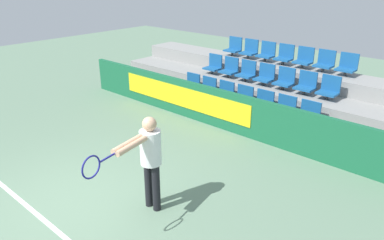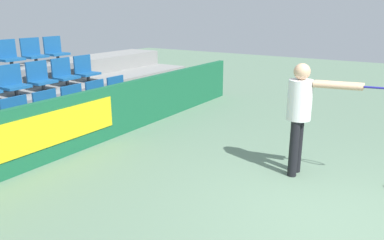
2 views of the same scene
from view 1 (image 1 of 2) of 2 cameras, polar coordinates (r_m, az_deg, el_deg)
name	(u,v)px [view 1 (image 1 of 2)]	position (r m, az deg, el deg)	size (l,w,h in m)	color
ground_plane	(71,206)	(6.81, -17.98, -12.33)	(30.00, 30.00, 0.00)	slate
court_baseline	(43,219)	(6.63, -21.76, -13.88)	(5.65, 0.08, 0.01)	white
barrier_wall	(225,110)	(9.19, 5.05, 1.49)	(10.26, 0.14, 0.99)	#19603D
bleacher_tier_front	(240,116)	(9.72, 7.27, 0.66)	(9.86, 1.00, 0.39)	gray
bleacher_tier_middle	(261,99)	(10.45, 10.46, 3.13)	(9.86, 1.00, 0.77)	gray
bleacher_tier_back	(280,85)	(11.22, 13.25, 5.27)	(9.86, 1.00, 1.16)	gray
stadium_chair_0	(191,85)	(10.70, -0.08, 5.40)	(0.47, 0.37, 0.57)	#333333
stadium_chair_1	(207,89)	(10.34, 2.37, 4.76)	(0.47, 0.37, 0.57)	#333333
stadium_chair_2	(225,93)	(9.99, 5.00, 4.07)	(0.47, 0.37, 0.57)	#333333
stadium_chair_3	(243,98)	(9.66, 7.81, 3.31)	(0.47, 0.37, 0.57)	#333333
stadium_chair_4	(263,103)	(9.37, 10.79, 2.50)	(0.47, 0.37, 0.57)	#333333
stadium_chair_5	(285,109)	(9.10, 13.96, 1.63)	(0.47, 0.37, 0.57)	#333333
stadium_chair_6	(308,115)	(8.86, 17.31, 0.71)	(0.47, 0.37, 0.57)	#333333
stadium_chair_7	(214,65)	(11.34, 3.32, 8.35)	(0.47, 0.37, 0.57)	#333333
stadium_chair_8	(230,68)	(10.99, 5.75, 7.83)	(0.47, 0.37, 0.57)	#333333
stadium_chair_9	(247,72)	(10.66, 8.34, 7.25)	(0.47, 0.37, 0.57)	#333333
stadium_chair_10	(265,76)	(10.36, 11.07, 6.63)	(0.47, 0.37, 0.57)	#333333
stadium_chair_11	(285,80)	(10.08, 13.95, 5.96)	(0.47, 0.37, 0.57)	#333333
stadium_chair_12	(306,84)	(9.83, 16.98, 5.24)	(0.47, 0.37, 0.57)	#333333
stadium_chair_13	(329,89)	(9.62, 20.14, 4.46)	(0.47, 0.37, 0.57)	#333333
stadium_chair_14	(234,47)	(12.03, 6.39, 10.94)	(0.47, 0.37, 0.57)	#333333
stadium_chair_15	(250,50)	(11.70, 8.78, 10.51)	(0.47, 0.37, 0.57)	#333333
stadium_chair_16	(267,53)	(11.40, 11.29, 10.03)	(0.47, 0.37, 0.57)	#333333
stadium_chair_17	(285,56)	(11.12, 13.94, 9.50)	(0.47, 0.37, 0.57)	#333333
stadium_chair_18	(304,59)	(10.86, 16.70, 8.93)	(0.47, 0.37, 0.57)	#333333
stadium_chair_19	(325,62)	(10.63, 19.58, 8.31)	(0.47, 0.37, 0.57)	#333333
stadium_chair_20	(347,66)	(10.43, 22.57, 7.64)	(0.47, 0.37, 0.57)	#333333
tennis_player	(148,155)	(5.92, -6.70, -5.30)	(0.44, 1.55, 1.63)	black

